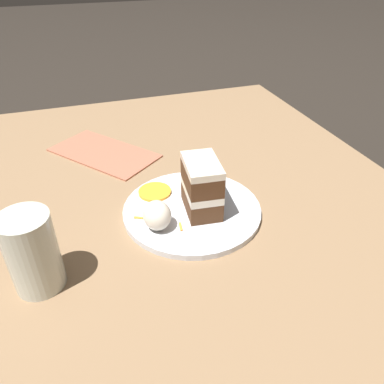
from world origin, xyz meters
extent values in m
plane|color=black|center=(0.00, 0.00, 0.00)|extent=(6.00, 6.00, 0.00)
cube|color=#846647|center=(0.00, 0.00, 0.01)|extent=(1.28, 0.95, 0.02)
cylinder|color=silver|center=(0.01, -0.01, 0.03)|extent=(0.26, 0.26, 0.01)
cube|color=#4C2D19|center=(0.00, -0.03, 0.05)|extent=(0.10, 0.07, 0.04)
cube|color=silver|center=(0.00, -0.03, 0.08)|extent=(0.10, 0.07, 0.01)
cube|color=#4C2D19|center=(0.00, -0.03, 0.10)|extent=(0.10, 0.07, 0.04)
cube|color=silver|center=(0.00, -0.03, 0.13)|extent=(0.10, 0.07, 0.01)
ellipsoid|color=silver|center=(-0.03, 0.06, 0.06)|extent=(0.05, 0.05, 0.05)
cylinder|color=orange|center=(0.08, 0.04, 0.03)|extent=(0.06, 0.06, 0.01)
cube|color=orange|center=(0.07, -0.02, 0.03)|extent=(0.01, 0.02, 0.00)
cube|color=orange|center=(-0.04, 0.02, 0.03)|extent=(0.02, 0.01, 0.00)
cube|color=orange|center=(0.01, 0.08, 0.03)|extent=(0.02, 0.03, 0.00)
cube|color=orange|center=(0.07, -0.06, 0.03)|extent=(0.01, 0.01, 0.00)
cylinder|color=beige|center=(-0.08, 0.26, 0.08)|extent=(0.07, 0.07, 0.13)
cylinder|color=silver|center=(-0.08, 0.26, 0.04)|extent=(0.06, 0.06, 0.04)
cube|color=#B2664C|center=(0.30, 0.11, 0.02)|extent=(0.28, 0.26, 0.00)
camera|label=1|loc=(-0.53, 0.16, 0.45)|focal=35.00mm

